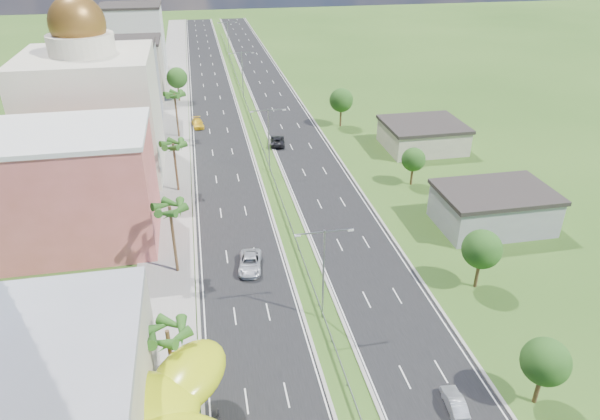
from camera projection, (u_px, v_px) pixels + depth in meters
ground at (347, 386)px, 49.52m from camera, size 500.00×500.00×0.00m
road_left at (214, 105)px, 126.04m from camera, size 11.00×260.00×0.04m
road_right at (277, 101)px, 128.58m from camera, size 11.00×260.00×0.04m
sidewalk_left at (173, 107)px, 124.41m from camera, size 7.00×260.00×0.12m
median_guardrail at (255, 126)px, 111.46m from camera, size 0.10×216.06×0.76m
streetlight_median_b at (324, 266)px, 54.97m from camera, size 6.04×0.25×11.00m
streetlight_median_c at (269, 134)px, 89.55m from camera, size 6.04×0.25×11.00m
streetlight_median_d at (242, 70)px, 128.45m from camera, size 6.04×0.25×11.00m
streetlight_median_e at (228, 36)px, 167.35m from camera, size 6.04×0.25×11.00m
lime_canopy at (108, 417)px, 40.31m from camera, size 18.00×15.00×7.40m
pink_shophouse at (73, 190)px, 68.89m from camera, size 20.00×15.00×15.00m
domed_building at (93, 108)px, 86.94m from camera, size 20.00×20.00×28.70m
midrise_grey at (119, 87)px, 110.31m from camera, size 16.00×15.00×16.00m
midrise_beige at (129, 69)px, 130.04m from camera, size 16.00×15.00×13.00m
midrise_white at (134, 41)px, 148.74m from camera, size 16.00×15.00×18.00m
shed_near at (493, 210)px, 74.69m from camera, size 15.00×10.00×5.00m
shed_far at (422, 137)px, 101.11m from camera, size 14.00×12.00×4.40m
palm_tree_b at (168, 335)px, 45.28m from camera, size 3.60×3.60×8.10m
palm_tree_c at (170, 210)px, 61.89m from camera, size 3.60×3.60×9.60m
palm_tree_d at (173, 146)px, 82.22m from camera, size 3.60×3.60×8.60m
palm_tree_e at (175, 96)px, 103.47m from camera, size 3.60×3.60×9.40m
leafy_tree_lfar at (177, 78)px, 126.37m from camera, size 4.90×4.90×8.05m
leafy_tree_ra at (545, 362)px, 45.65m from camera, size 4.20×4.20×6.90m
leafy_tree_rb at (482, 249)px, 60.66m from camera, size 4.55×4.55×7.47m
leafy_tree_rc at (413, 160)px, 85.75m from camera, size 3.85×3.85×6.33m
leafy_tree_rd at (341, 100)px, 110.44m from camera, size 4.90×4.90×8.05m
car_silver_mid_left at (250, 263)px, 65.95m from camera, size 3.59×6.21×1.63m
car_yellow_far_left at (198, 123)px, 112.21m from camera, size 2.67×5.45×1.53m
car_silver_right at (455, 402)px, 46.94m from camera, size 1.82×4.17×1.33m
car_dark_far_right at (277, 141)px, 103.05m from camera, size 3.48×6.04×1.58m
motorcycle at (218, 415)px, 45.81m from camera, size 0.56×1.83×1.17m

